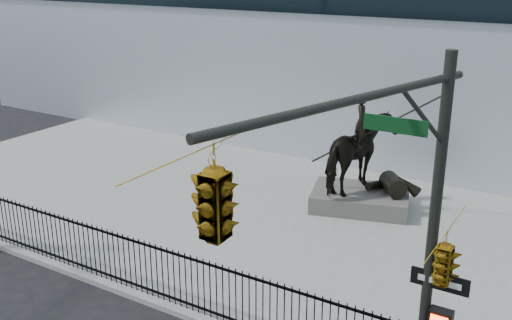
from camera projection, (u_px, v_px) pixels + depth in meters
The scene contains 6 objects.
plaza at pixel (269, 219), 19.78m from camera, with size 30.00×12.00×0.15m, color gray.
building at pixel (406, 41), 28.87m from camera, with size 44.00×14.00×9.00m, color silver.
picket_fence at pixel (152, 270), 14.87m from camera, with size 22.10×0.10×1.50m.
statue_plinth at pixel (360, 199), 20.43m from camera, with size 3.22×2.21×0.60m, color #55534E.
equestrian_statue at pixel (364, 156), 19.92m from camera, with size 3.97×3.06×3.49m.
traffic_signal_right at pixel (349, 233), 7.78m from camera, with size 2.17×6.86×7.00m.
Camera 1 is at (9.13, -8.66, 8.24)m, focal length 42.00 mm.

